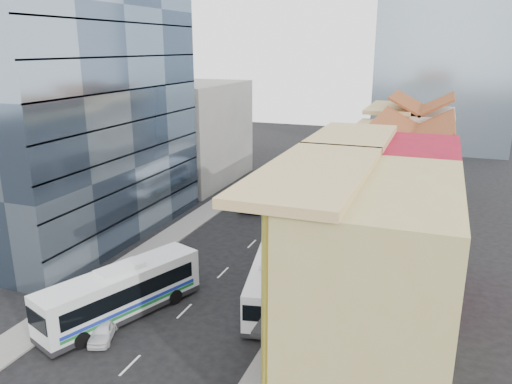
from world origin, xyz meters
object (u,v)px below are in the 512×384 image
at_px(shophouse_tan, 376,286).
at_px(sedan_left, 103,330).
at_px(bus_left_near, 122,291).
at_px(office_tower, 77,88).
at_px(bus_left_far, 266,187).
at_px(bus_right, 270,280).

xyz_separation_m(shophouse_tan, sedan_left, (-17.38, -2.05, -5.40)).
xyz_separation_m(shophouse_tan, bus_left_near, (-17.81, 0.82, -4.00)).
bearing_deg(office_tower, sedan_left, -49.68).
bearing_deg(shophouse_tan, bus_left_far, 119.51).
distance_m(office_tower, bus_right, 27.11).
distance_m(office_tower, bus_left_near, 22.73).
xyz_separation_m(office_tower, sedan_left, (13.62, -16.05, -14.40)).
distance_m(bus_left_far, sedan_left, 32.91).
bearing_deg(shophouse_tan, office_tower, 155.70).
bearing_deg(office_tower, bus_left_far, 51.18).
height_order(shophouse_tan, office_tower, office_tower).
bearing_deg(office_tower, shophouse_tan, -24.30).
bearing_deg(sedan_left, shophouse_tan, -14.58).
distance_m(bus_left_near, bus_left_far, 30.02).
relative_size(office_tower, bus_left_near, 2.41).
height_order(bus_left_near, bus_right, bus_left_near).
distance_m(bus_left_far, bus_right, 25.84).
distance_m(shophouse_tan, bus_left_far, 35.67).
distance_m(shophouse_tan, bus_right, 11.55).
relative_size(bus_left_far, sedan_left, 3.32).
height_order(office_tower, bus_left_far, office_tower).
height_order(shophouse_tan, bus_left_far, shophouse_tan).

